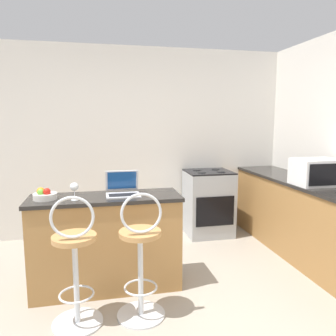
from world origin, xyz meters
The scene contains 10 objects.
wall_back centered at (0.00, 2.45, 1.30)m, with size 12.00×0.06×2.60m.
breakfast_bar centered at (-0.29, 0.89, 0.45)m, with size 1.41×0.49×0.91m.
counter_right centered at (2.01, 0.96, 0.45)m, with size 0.59×2.95×0.91m.
bar_stool_near centered at (-0.54, 0.34, 0.51)m, with size 0.40×0.40×1.07m.
bar_stool_far centered at (-0.04, 0.34, 0.51)m, with size 0.40×0.40×1.07m.
laptop centered at (-0.13, 0.93, 0.96)m, with size 0.31×0.29×0.23m.
microwave centered at (1.97, 0.94, 1.05)m, with size 0.48×0.36×0.29m.
stove_range centered at (1.15, 2.12, 0.45)m, with size 0.62×0.57×0.91m.
fruit_bowl centered at (-0.82, 0.87, 0.95)m, with size 0.21×0.21×0.11m.
wine_glass_short centered at (-0.56, 0.79, 1.02)m, with size 0.07×0.07×0.16m.
Camera 1 is at (-0.34, -2.15, 1.61)m, focal length 35.00 mm.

